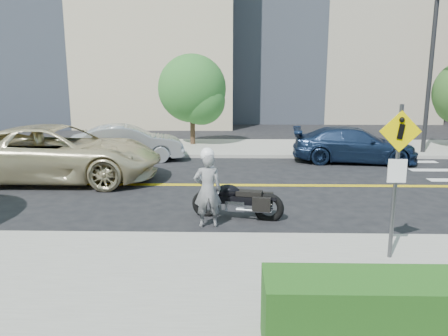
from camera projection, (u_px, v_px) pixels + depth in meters
name	position (u px, v px, depth m)	size (l,w,h in m)	color
ground_plane	(201.00, 185.00, 14.92)	(120.00, 120.00, 0.00)	black
sidewalk_near	(169.00, 287.00, 7.57)	(60.00, 5.00, 0.15)	#9E9B91
sidewalk_far	(212.00, 148.00, 22.24)	(60.00, 5.00, 0.15)	#9E9B91
building_mid	(313.00, 2.00, 38.09)	(18.00, 14.00, 20.00)	#A39984
traffic_light	(442.00, 52.00, 18.69)	(0.28, 4.50, 7.00)	black
pedestrian_sign	(397.00, 168.00, 8.24)	(0.78, 0.08, 3.00)	#4C4C51
motorcyclist	(208.00, 188.00, 10.62)	(0.74, 0.54, 1.98)	#ADADB2
motorcycle	(238.00, 192.00, 11.31)	(2.34, 0.71, 1.43)	black
suv	(58.00, 153.00, 15.34)	(3.29, 7.13, 1.98)	beige
parked_car_silver	(128.00, 143.00, 18.94)	(1.67, 4.79, 1.58)	#ABAEB3
parked_car_blue	(354.00, 145.00, 18.73)	(2.11, 5.20, 1.51)	#172745
tree_far_a	(192.00, 89.00, 22.35)	(3.49, 3.49, 4.77)	#382619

